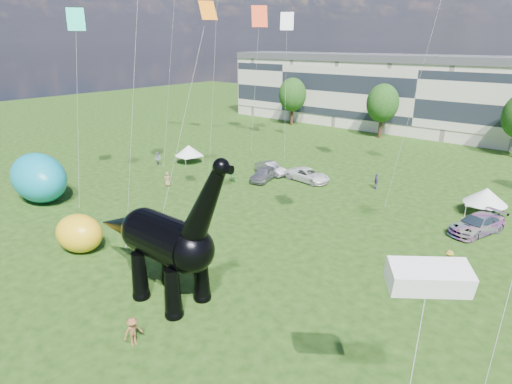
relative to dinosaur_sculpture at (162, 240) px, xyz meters
The scene contains 14 objects.
ground 4.57m from the dinosaur_sculpture, ahead, with size 220.00×220.00×0.00m, color #16330C.
terrace_row 62.39m from the dinosaur_sculpture, 95.20° to the left, with size 78.00×11.00×12.00m, color beige.
tree_far_left 59.91m from the dinosaur_sculpture, 117.51° to the left, with size 5.20×5.20×9.44m.
tree_mid_left 54.02m from the dinosaur_sculpture, 100.30° to the left, with size 5.20×5.20×9.44m.
dinosaur_sculpture is the anchor object (origin of this frame).
car_silver 25.06m from the dinosaur_sculpture, 114.00° to the left, with size 1.92×4.77×1.63m, color #AAAAAF.
car_grey 27.61m from the dinosaur_sculpture, 113.65° to the left, with size 1.56×4.46×1.47m, color slate.
car_white 26.53m from the dinosaur_sculpture, 103.13° to the left, with size 2.47×5.35×1.49m, color white.
car_dark 26.39m from the dinosaur_sculpture, 60.68° to the left, with size 2.29×5.62×1.63m, color #595960.
gazebo_near 30.33m from the dinosaur_sculpture, 66.14° to the left, with size 4.28×4.28×2.64m.
gazebo_left 31.60m from the dinosaur_sculpture, 135.39° to the left, with size 4.17×4.17×2.45m.
inflatable_teal 23.68m from the dinosaur_sculpture, behind, with size 7.79×4.87×4.87m, color #0D8CA6.
inflatable_yellow 10.23m from the dinosaur_sculpture, behind, with size 3.86×2.97×2.97m, color yellow.
visitors 16.27m from the dinosaur_sculpture, 79.99° to the left, with size 52.65×38.45×1.90m.
Camera 1 is at (17.23, -14.62, 15.45)m, focal length 30.00 mm.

